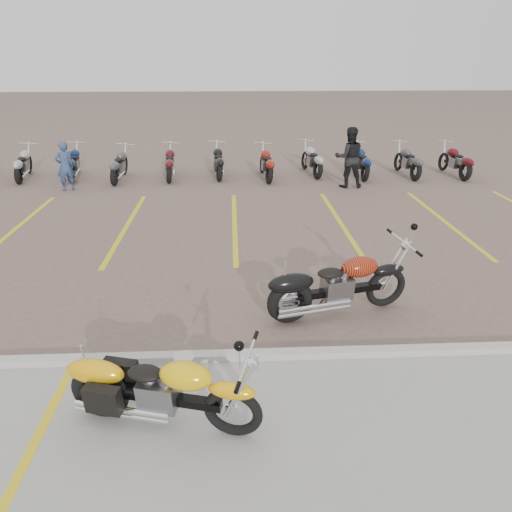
{
  "coord_description": "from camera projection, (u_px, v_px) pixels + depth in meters",
  "views": [
    {
      "loc": [
        -0.06,
        -7.99,
        4.05
      ],
      "look_at": [
        0.34,
        0.03,
        0.75
      ],
      "focal_mm": 35.0,
      "sensor_mm": 36.0,
      "label": 1
    }
  ],
  "objects": [
    {
      "name": "ground",
      "position": [
        237.0,
        296.0,
        8.92
      ],
      "size": [
        100.0,
        100.0,
        0.0
      ],
      "primitive_type": "plane",
      "color": "#735B52",
      "rests_on": "ground"
    },
    {
      "name": "bg_bike_row",
      "position": [
        193.0,
        162.0,
        17.12
      ],
      "size": [
        18.89,
        2.03,
        1.1
      ],
      "color": "black",
      "rests_on": "ground"
    },
    {
      "name": "parking_stripes",
      "position": [
        235.0,
        224.0,
        12.61
      ],
      "size": [
        38.0,
        5.5,
        0.01
      ],
      "primitive_type": null,
      "color": "gold",
      "rests_on": "ground"
    },
    {
      "name": "curb",
      "position": [
        239.0,
        356.0,
        7.05
      ],
      "size": [
        60.0,
        0.18,
        0.12
      ],
      "primitive_type": "cube",
      "color": "#ADAAA3",
      "rests_on": "ground"
    },
    {
      "name": "person_b",
      "position": [
        349.0,
        157.0,
        15.75
      ],
      "size": [
        0.93,
        0.73,
        1.9
      ],
      "primitive_type": "imported",
      "rotation": [
        0.0,
        0.0,
        3.13
      ],
      "color": "black",
      "rests_on": "ground"
    },
    {
      "name": "yellow_cruiser",
      "position": [
        160.0,
        391.0,
        5.67
      ],
      "size": [
        2.26,
        0.75,
        0.95
      ],
      "rotation": [
        0.11,
        0.0,
        -0.27
      ],
      "color": "black",
      "rests_on": "ground"
    },
    {
      "name": "flame_cruiser",
      "position": [
        335.0,
        287.0,
        8.09
      ],
      "size": [
        2.42,
        0.76,
        1.01
      ],
      "rotation": [
        0.09,
        0.0,
        0.25
      ],
      "color": "black",
      "rests_on": "ground"
    },
    {
      "name": "concrete_apron",
      "position": [
        244.0,
        509.0,
        4.76
      ],
      "size": [
        60.0,
        5.0,
        0.01
      ],
      "primitive_type": "cube",
      "color": "#9E9B93",
      "rests_on": "ground"
    },
    {
      "name": "person_a",
      "position": [
        65.0,
        166.0,
        15.41
      ],
      "size": [
        0.66,
        0.61,
        1.52
      ],
      "primitive_type": "imported",
      "rotation": [
        0.0,
        0.0,
        3.72
      ],
      "color": "navy",
      "rests_on": "ground"
    }
  ]
}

